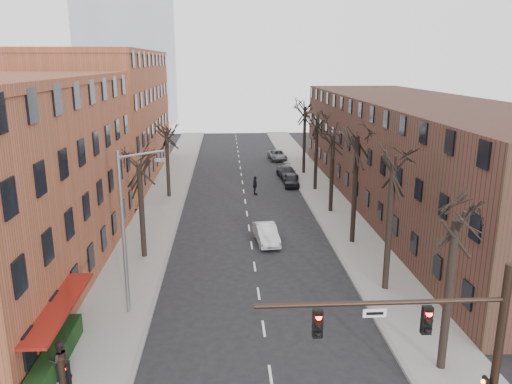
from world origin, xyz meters
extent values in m
cube|color=gray|center=(-8.00, 35.00, 0.07)|extent=(4.00, 90.00, 0.15)
cube|color=gray|center=(8.00, 35.00, 0.07)|extent=(4.00, 90.00, 0.15)
cube|color=brown|center=(-16.00, 44.00, 7.00)|extent=(12.00, 28.00, 14.00)
cube|color=#452620|center=(16.00, 30.00, 5.00)|extent=(12.00, 50.00, 10.00)
cube|color=maroon|center=(-9.40, 6.00, 0.00)|extent=(1.20, 7.00, 0.15)
cube|color=black|center=(-9.50, 5.00, 0.65)|extent=(0.80, 6.00, 1.00)
cylinder|color=black|center=(7.00, -1.00, 3.60)|extent=(0.28, 0.28, 7.20)
cylinder|color=black|center=(3.00, -1.00, 6.00)|extent=(8.00, 0.16, 0.16)
cube|color=black|center=(4.50, -1.00, 5.35)|extent=(0.32, 0.22, 0.95)
cube|color=black|center=(1.00, -1.00, 5.35)|extent=(0.32, 0.22, 0.95)
cube|color=silver|center=(2.80, -1.00, 5.65)|extent=(0.75, 0.04, 0.28)
cube|color=black|center=(6.72, -1.00, 3.00)|extent=(0.12, 0.30, 0.30)
cube|color=black|center=(-7.00, -0.82, 3.70)|extent=(0.32, 0.22, 0.95)
cylinder|color=slate|center=(-7.20, 10.00, 4.50)|extent=(0.20, 0.20, 9.00)
cylinder|color=slate|center=(-6.10, 10.00, 8.80)|extent=(2.39, 0.12, 0.46)
cube|color=slate|center=(-5.10, 10.00, 8.50)|extent=(0.50, 0.22, 0.14)
imported|color=silver|center=(1.14, 20.50, 0.70)|extent=(1.89, 4.38, 1.40)
imported|color=black|center=(5.30, 37.92, 0.67)|extent=(1.75, 4.02, 1.35)
imported|color=black|center=(5.30, 41.78, 0.69)|extent=(2.37, 4.94, 1.39)
imported|color=slate|center=(5.30, 52.96, 0.67)|extent=(2.50, 4.92, 1.33)
imported|color=black|center=(-8.95, 4.10, 1.05)|extent=(1.09, 1.00, 1.81)
imported|color=black|center=(1.12, 34.50, 0.98)|extent=(0.49, 1.15, 1.96)
camera|label=1|loc=(-1.79, -14.93, 13.33)|focal=35.00mm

